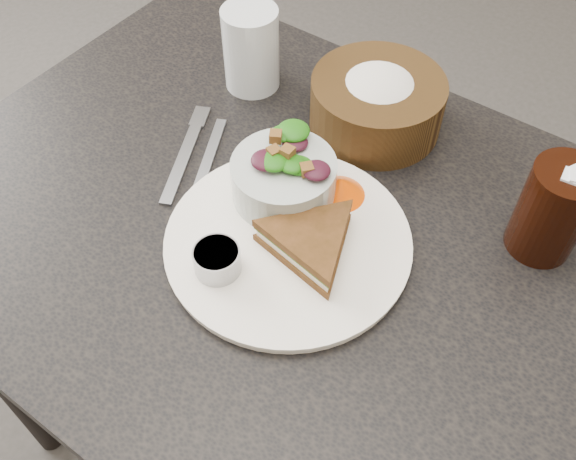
% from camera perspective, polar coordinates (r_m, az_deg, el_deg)
% --- Properties ---
extents(floor, '(6.00, 6.00, 0.00)m').
position_cam_1_polar(floor, '(1.46, 0.62, -18.80)').
color(floor, '#444240').
rests_on(floor, ground).
extents(dining_table, '(1.00, 0.70, 0.75)m').
position_cam_1_polar(dining_table, '(1.11, 0.79, -12.27)').
color(dining_table, black).
rests_on(dining_table, floor).
extents(dinner_plate, '(0.29, 0.29, 0.01)m').
position_cam_1_polar(dinner_plate, '(0.77, -0.00, -1.09)').
color(dinner_plate, white).
rests_on(dinner_plate, dining_table).
extents(sandwich, '(0.16, 0.16, 0.04)m').
position_cam_1_polar(sandwich, '(0.74, 2.06, -1.13)').
color(sandwich, '#5B3519').
rests_on(sandwich, dinner_plate).
extents(salad_bowl, '(0.16, 0.16, 0.08)m').
position_cam_1_polar(salad_bowl, '(0.79, -0.39, 5.04)').
color(salad_bowl, '#ABB8B2').
rests_on(salad_bowl, dinner_plate).
extents(dressing_ramekin, '(0.07, 0.07, 0.03)m').
position_cam_1_polar(dressing_ramekin, '(0.73, -6.32, -2.69)').
color(dressing_ramekin, '#939498').
rests_on(dressing_ramekin, dinner_plate).
extents(orange_wedge, '(0.09, 0.09, 0.03)m').
position_cam_1_polar(orange_wedge, '(0.81, 4.67, 3.83)').
color(orange_wedge, '#FF4E00').
rests_on(orange_wedge, dinner_plate).
extents(fork, '(0.09, 0.16, 0.00)m').
position_cam_1_polar(fork, '(0.88, -9.28, 6.32)').
color(fork, '#9498A0').
rests_on(fork, dining_table).
extents(knife, '(0.11, 0.20, 0.00)m').
position_cam_1_polar(knife, '(0.86, -7.58, 4.85)').
color(knife, '#9BA0AA').
rests_on(knife, dining_table).
extents(bread_basket, '(0.24, 0.24, 0.10)m').
position_cam_1_polar(bread_basket, '(0.90, 7.98, 11.69)').
color(bread_basket, '#473013').
rests_on(bread_basket, dining_table).
extents(cola_glass, '(0.08, 0.08, 0.14)m').
position_cam_1_polar(cola_glass, '(0.79, 22.60, 1.91)').
color(cola_glass, black).
rests_on(cola_glass, dining_table).
extents(water_glass, '(0.11, 0.11, 0.12)m').
position_cam_1_polar(water_glass, '(0.96, -3.30, 15.79)').
color(water_glass, silver).
rests_on(water_glass, dining_table).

